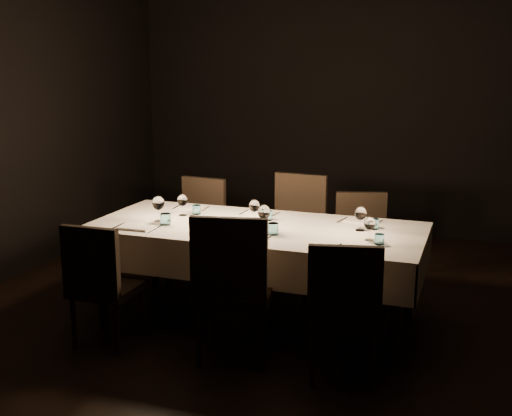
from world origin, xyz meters
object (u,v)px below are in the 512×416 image
(dining_table, at_px, (256,235))
(chair_far_center, at_px, (295,227))
(chair_near_left, at_px, (100,279))
(chair_near_center, at_px, (233,282))
(chair_far_left, at_px, (198,224))
(chair_near_right, at_px, (344,305))
(chair_far_right, at_px, (362,241))

(dining_table, relative_size, chair_far_center, 2.50)
(chair_near_left, bearing_deg, chair_near_center, -175.12)
(chair_near_left, height_order, chair_far_left, chair_far_left)
(dining_table, xyz_separation_m, chair_near_right, (0.85, -0.77, -0.18))
(chair_far_center, bearing_deg, chair_near_left, -114.42)
(chair_near_left, distance_m, chair_far_right, 2.22)
(chair_near_left, height_order, chair_near_center, chair_near_center)
(chair_near_right, xyz_separation_m, chair_far_right, (-0.17, 1.55, -0.01))
(chair_near_center, distance_m, chair_near_right, 0.75)
(chair_near_right, xyz_separation_m, chair_far_center, (-0.78, 1.62, 0.04))
(chair_near_right, bearing_deg, chair_far_left, -55.44)
(chair_far_right, bearing_deg, chair_near_left, -150.94)
(chair_far_center, bearing_deg, dining_table, -89.90)
(chair_near_right, height_order, chair_far_right, chair_near_right)
(chair_far_left, bearing_deg, dining_table, -37.04)
(chair_near_left, xyz_separation_m, chair_near_center, (0.96, 0.09, 0.06))
(chair_near_left, distance_m, chair_far_center, 1.91)
(chair_near_left, xyz_separation_m, chair_far_right, (1.53, 1.60, -0.00))
(dining_table, xyz_separation_m, chair_near_center, (0.10, -0.73, -0.13))
(chair_near_left, bearing_deg, chair_far_right, -133.88)
(dining_table, xyz_separation_m, chair_far_right, (0.67, 0.79, -0.19))
(chair_far_left, relative_size, chair_far_center, 0.92)
(chair_near_center, relative_size, chair_near_right, 1.12)
(chair_far_center, relative_size, chair_far_right, 1.12)
(chair_near_left, bearing_deg, chair_near_right, -178.44)
(chair_far_left, distance_m, chair_far_center, 0.92)
(chair_near_center, xyz_separation_m, chair_far_right, (0.57, 1.52, -0.06))
(dining_table, distance_m, chair_near_left, 1.20)
(chair_far_center, xyz_separation_m, chair_far_right, (0.60, -0.07, -0.05))
(chair_near_right, relative_size, chair_far_center, 0.92)
(chair_near_left, relative_size, chair_far_left, 0.97)
(chair_near_right, xyz_separation_m, chair_far_left, (-1.70, 1.57, 0.00))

